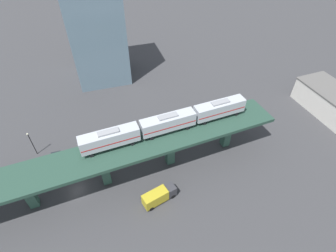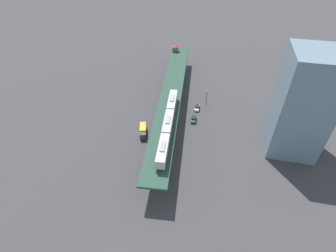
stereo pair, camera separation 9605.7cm
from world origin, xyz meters
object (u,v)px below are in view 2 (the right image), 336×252
Objects in this scene: subway_train at (168,124)px; street_car_green at (194,119)px; signal_hut at (175,48)px; street_car_white at (197,107)px; delivery_truck at (143,130)px; office_tower at (303,105)px; street_lamp at (207,96)px.

subway_train is 21.26m from street_car_green.
street_car_green is at bearing 109.86° from signal_hut.
street_car_green and street_car_white have the same top height.
office_tower is (-52.46, -4.62, 16.24)m from delivery_truck.
subway_train reaches higher than delivery_truck.
subway_train is 1.04× the size of office_tower.
signal_hut is at bearing -91.62° from delivery_truck.
signal_hut is 0.10× the size of office_tower.
street_lamp reaches higher than delivery_truck.
signal_hut reaches higher than street_car_white.
street_car_green is 0.12× the size of office_tower.
street_car_white is at bearing 55.87° from street_lamp.
delivery_truck is (10.77, -5.30, -9.50)m from subway_train.
office_tower is at bearing -174.97° from delivery_truck.
street_car_green is at bearing -11.93° from office_tower.
street_lamp is (-3.71, -12.99, 3.17)m from street_car_green.
subway_train reaches higher than street_car_green.
subway_train is 15.30m from delivery_truck.
street_car_green is at bearing -111.66° from subway_train.
street_lamp is at bearing -105.94° from street_car_green.
subway_train is 4.95× the size of delivery_truck.
office_tower reaches higher than signal_hut.
subway_train is at bearing 70.74° from street_lamp.
street_lamp is (-21.34, -24.97, 2.35)m from delivery_truck.
delivery_truck reaches higher than street_car_white.
signal_hut is 0.50× the size of street_lamp.
signal_hut reaches higher than street_lamp.
street_lamp is at bearing -124.13° from street_car_white.
office_tower reaches higher than street_car_white.
street_car_green is 1.00× the size of street_car_white.
delivery_truck is 55.11m from office_tower.
street_car_green is 39.48m from office_tower.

